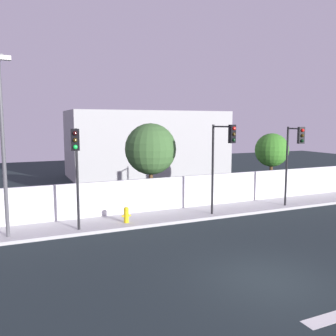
{
  "coord_description": "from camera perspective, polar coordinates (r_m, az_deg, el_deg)",
  "views": [
    {
      "loc": [
        -7.35,
        -8.69,
        5.0
      ],
      "look_at": [
        -0.67,
        6.5,
        2.89
      ],
      "focal_mm": 38.66,
      "sensor_mm": 36.0,
      "label": 1
    }
  ],
  "objects": [
    {
      "name": "ground_plane",
      "position": [
        12.43,
        15.72,
        -16.75
      ],
      "size": [
        80.0,
        80.0,
        0.0
      ],
      "primitive_type": "plane",
      "color": "#1E282B"
    },
    {
      "name": "sidewalk",
      "position": [
        19.07,
        -0.23,
        -7.72
      ],
      "size": [
        36.0,
        2.4,
        0.15
      ],
      "primitive_type": "cube",
      "color": "#B2B2B2",
      "rests_on": "ground"
    },
    {
      "name": "perimeter_wall",
      "position": [
        20.01,
        -1.71,
        -4.14
      ],
      "size": [
        36.0,
        0.18,
        1.8
      ],
      "primitive_type": "cube",
      "color": "silver",
      "rests_on": "sidewalk"
    },
    {
      "name": "traffic_light_left",
      "position": [
        21.35,
        19.29,
        2.85
      ],
      "size": [
        0.45,
        1.5,
        4.59
      ],
      "color": "black",
      "rests_on": "sidewalk"
    },
    {
      "name": "traffic_light_center",
      "position": [
        15.93,
        -14.27,
        1.6
      ],
      "size": [
        0.46,
        1.35,
        4.58
      ],
      "color": "black",
      "rests_on": "sidewalk"
    },
    {
      "name": "traffic_light_right",
      "position": [
        18.46,
        8.65,
        2.83
      ],
      "size": [
        0.55,
        1.55,
        4.73
      ],
      "color": "black",
      "rests_on": "sidewalk"
    },
    {
      "name": "street_lamp_curbside",
      "position": [
        16.19,
        -24.57,
        4.62
      ],
      "size": [
        0.62,
        2.1,
        7.29
      ],
      "color": "#4C4C51",
      "rests_on": "sidewalk"
    },
    {
      "name": "fire_hydrant",
      "position": [
        17.78,
        -6.6,
        -7.24
      ],
      "size": [
        0.44,
        0.26,
        0.78
      ],
      "color": "gold",
      "rests_on": "sidewalk"
    },
    {
      "name": "roadside_tree_leftmost",
      "position": [
        20.82,
        -2.76,
        2.98
      ],
      "size": [
        2.96,
        2.96,
        4.94
      ],
      "color": "brown",
      "rests_on": "ground"
    },
    {
      "name": "roadside_tree_midleft",
      "position": [
        25.3,
        16.03,
        2.71
      ],
      "size": [
        2.25,
        2.25,
        4.26
      ],
      "color": "brown",
      "rests_on": "ground"
    },
    {
      "name": "low_building_distant",
      "position": [
        34.45,
        -3.09,
        3.93
      ],
      "size": [
        14.78,
        6.0,
        6.01
      ],
      "primitive_type": "cube",
      "color": "#A7A7A7",
      "rests_on": "ground"
    }
  ]
}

